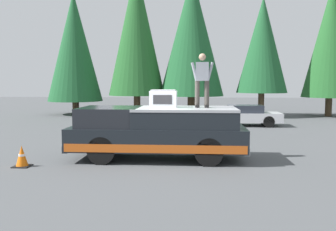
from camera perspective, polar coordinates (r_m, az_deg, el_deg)
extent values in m
plane|color=#4C4F51|center=(11.58, -1.22, -6.91)|extent=(90.00, 90.00, 0.00)
cube|color=black|center=(11.49, -1.67, -3.45)|extent=(2.00, 5.50, 0.70)
cube|color=#CC5619|center=(11.53, -1.67, -4.40)|extent=(2.01, 5.39, 0.24)
cube|color=black|center=(11.66, -9.10, -0.17)|extent=(1.84, 1.87, 0.60)
cube|color=black|center=(11.36, 2.74, -0.46)|extent=(1.92, 3.19, 0.52)
cube|color=#A8AAAF|center=(11.34, 2.74, 1.05)|extent=(1.94, 3.19, 0.08)
cube|color=#232326|center=(12.11, -14.48, -4.47)|extent=(1.96, 0.16, 0.20)
cube|color=#B2B5BA|center=(11.58, 11.74, -4.85)|extent=(1.96, 0.16, 0.20)
cylinder|color=black|center=(11.00, -10.46, -5.42)|extent=(0.30, 0.84, 0.84)
cylinder|color=black|center=(12.62, -8.52, -4.00)|extent=(0.30, 0.84, 0.84)
cylinder|color=black|center=(10.66, 6.47, -5.71)|extent=(0.30, 0.84, 0.84)
cylinder|color=black|center=(12.33, 6.15, -4.19)|extent=(0.30, 0.84, 0.84)
cube|color=silver|center=(11.48, -0.73, 2.61)|extent=(0.64, 0.84, 0.52)
cube|color=#2D2D30|center=(11.16, -0.87, 2.53)|extent=(0.01, 0.59, 0.29)
cube|color=#99999E|center=(11.47, -0.73, 4.01)|extent=(0.58, 0.76, 0.04)
cylinder|color=#423D38|center=(11.43, 6.15, 3.37)|extent=(0.15, 0.15, 0.84)
cube|color=black|center=(11.41, 6.14, 1.46)|extent=(0.26, 0.11, 0.08)
cylinder|color=#423D38|center=(11.42, 4.64, 3.38)|extent=(0.15, 0.15, 0.84)
cube|color=black|center=(11.40, 4.63, 1.47)|extent=(0.26, 0.11, 0.08)
cube|color=#9399A3|center=(11.42, 5.43, 6.94)|extent=(0.24, 0.40, 0.58)
sphere|color=tan|center=(11.44, 5.45, 9.19)|extent=(0.22, 0.22, 0.22)
cylinder|color=#9399A3|center=(11.40, 6.67, 6.93)|extent=(0.09, 0.23, 0.58)
cylinder|color=#9399A3|center=(11.39, 4.19, 6.95)|extent=(0.09, 0.23, 0.58)
cube|color=silver|center=(20.61, 11.78, -0.23)|extent=(1.64, 4.10, 0.50)
cube|color=#282D38|center=(20.59, 12.08, 1.05)|extent=(1.31, 1.89, 0.42)
cylinder|color=black|center=(19.79, 8.40, -0.93)|extent=(0.20, 0.62, 0.62)
cylinder|color=black|center=(21.21, 8.11, -0.50)|extent=(0.20, 0.62, 0.62)
cylinder|color=black|center=(20.14, 15.63, -0.96)|extent=(0.20, 0.62, 0.62)
cylinder|color=black|center=(21.54, 14.87, -0.54)|extent=(0.20, 0.62, 0.62)
cube|color=black|center=(11.41, -22.05, -7.42)|extent=(0.47, 0.47, 0.03)
cone|color=orange|center=(11.35, -22.10, -5.97)|extent=(0.36, 0.36, 0.62)
cylinder|color=white|center=(11.34, -22.11, -5.81)|extent=(0.19, 0.19, 0.06)
cylinder|color=#4C3826|center=(28.12, 24.04, 1.28)|extent=(0.46, 0.46, 1.36)
cone|color=#235B28|center=(28.22, 24.41, 10.97)|extent=(3.83, 3.83, 8.17)
cylinder|color=#4C3826|center=(26.32, 14.49, 1.68)|extent=(0.42, 0.42, 1.69)
cone|color=#1E562D|center=(26.39, 14.71, 10.75)|extent=(3.51, 3.51, 6.65)
cylinder|color=#4C3826|center=(26.30, 3.71, 1.57)|extent=(0.56, 0.56, 1.44)
cone|color=#1E562D|center=(26.45, 3.78, 12.59)|extent=(4.63, 4.63, 8.69)
cylinder|color=#4C3826|center=(26.83, -4.91, 1.66)|extent=(0.49, 0.49, 1.46)
cone|color=#235B28|center=(27.03, -5.00, 13.21)|extent=(4.11, 4.11, 9.39)
cylinder|color=#4C3826|center=(28.18, -14.37, 1.22)|extent=(0.49, 0.49, 1.01)
cone|color=#1E562D|center=(28.23, -14.59, 10.46)|extent=(4.06, 4.06, 8.08)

